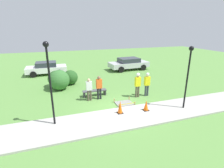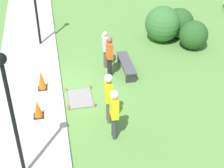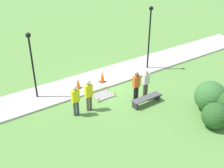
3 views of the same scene
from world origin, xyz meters
The scene contains 14 objects.
ground_plane centered at (0.00, 0.00, 0.00)m, with size 60.00×60.00×0.00m, color #5B8E42.
sidewalk centered at (0.00, -1.24, 0.05)m, with size 28.00×2.48×0.10m.
wet_concrete_patch centered at (0.63, 0.58, 0.04)m, with size 1.17×0.97×0.28m.
traffic_cone_near_patch centered at (-0.18, -0.72, 0.47)m, with size 0.34×0.34×0.76m.
traffic_cone_far_patch centered at (1.44, -0.89, 0.42)m, with size 0.34×0.34×0.64m.
park_bench centered at (-0.91, 2.68, 0.32)m, with size 1.79×0.44×0.44m.
worker_supervisor centered at (2.79, 1.43, 1.07)m, with size 0.40×0.26×1.79m.
worker_assistant centered at (2.00, 1.41, 1.11)m, with size 0.40×0.27×1.85m.
bystander_in_orange_shirt centered at (-0.74, 1.95, 0.97)m, with size 0.40×0.22×1.71m.
bystander_in_gray_shirt centered at (-1.46, 1.92, 0.91)m, with size 0.40×0.22×1.61m.
lamppost_near centered at (3.87, -1.32, 2.61)m, with size 0.28×0.28×3.82m.
shrub_rounded_near centered at (-2.30, 6.09, 0.65)m, with size 1.30×1.30×1.30m.
shrub_rounded_mid centered at (-3.31, 4.95, 0.83)m, with size 1.65×1.65×1.65m.
shrub_rounded_far centered at (-3.53, 5.84, 0.71)m, with size 1.41×1.41×1.41m.
Camera 2 is at (10.66, -0.17, 7.56)m, focal length 55.00 mm.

